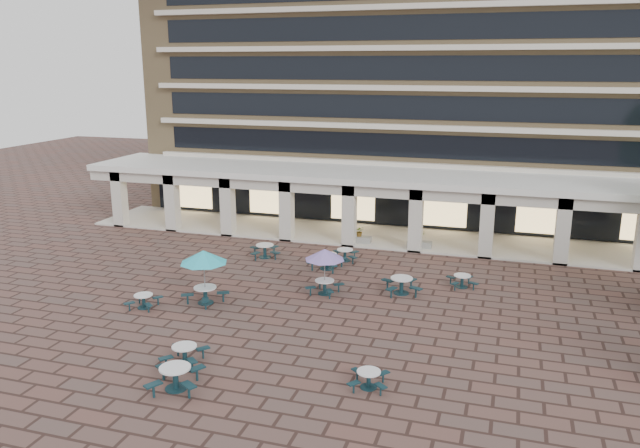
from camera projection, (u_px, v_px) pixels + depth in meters
The scene contains 16 objects.
ground at pixel (324, 324), 27.85m from camera, with size 120.00×120.00×0.00m, color brown.
apartment_building at pixel (420, 46), 48.26m from camera, with size 40.00×15.50×25.20m.
retail_arcade at pixel (390, 194), 40.78m from camera, with size 42.00×6.60×4.40m.
picnic_table_0 at pixel (185, 353), 24.06m from camera, with size 1.74×1.74×0.73m.
picnic_table_1 at pixel (175, 376), 22.13m from camera, with size 2.21×2.21×0.85m.
picnic_table_2 at pixel (369, 378), 22.24m from camera, with size 1.57×1.57×0.65m.
picnic_table_4 at pixel (204, 259), 29.70m from camera, with size 2.29×2.29×2.64m.
picnic_table_5 at pixel (144, 300), 29.55m from camera, with size 1.60×1.60×0.67m.
picnic_table_6 at pixel (325, 256), 30.97m from camera, with size 2.03×2.03×2.34m.
picnic_table_8 at pixel (265, 250), 37.28m from camera, with size 2.19×2.19×0.80m.
picnic_table_9 at pixel (327, 260), 35.18m from camera, with size 2.11×2.11×0.87m.
picnic_table_10 at pixel (462, 280), 32.31m from camera, with size 1.76×1.76×0.66m.
picnic_table_12 at pixel (345, 254), 36.64m from camera, with size 1.76×1.76×0.71m.
picnic_table_13 at pixel (401, 284), 31.40m from camera, with size 2.26×2.26×0.84m.
planter_left at pixel (360, 237), 40.11m from camera, with size 1.50×0.60×1.17m.
planter_right at pixel (420, 242), 38.99m from camera, with size 1.50×0.76×1.20m.
Camera 1 is at (7.56, -24.74, 11.24)m, focal length 35.00 mm.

